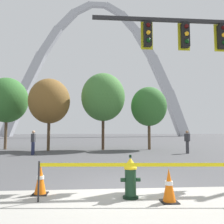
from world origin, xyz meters
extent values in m
plane|color=#474749|center=(0.00, 0.00, 0.00)|extent=(240.00, 240.00, 0.00)
cylinder|color=black|center=(-0.03, -0.90, 0.03)|extent=(0.36, 0.36, 0.05)
cylinder|color=#14331E|center=(-0.03, -0.90, 0.36)|extent=(0.26, 0.26, 0.62)
cylinder|color=gold|center=(-0.03, -0.90, 0.69)|extent=(0.30, 0.30, 0.04)
cone|color=gold|center=(-0.03, -0.90, 0.82)|extent=(0.30, 0.30, 0.22)
cylinder|color=black|center=(-0.03, -0.90, 0.96)|extent=(0.06, 0.06, 0.06)
cylinder|color=#14331E|center=(-0.21, -0.90, 0.42)|extent=(0.10, 0.09, 0.09)
cylinder|color=#14331E|center=(0.15, -0.90, 0.42)|extent=(0.10, 0.09, 0.09)
cylinder|color=#14331E|center=(-0.03, -0.70, 0.33)|extent=(0.13, 0.14, 0.13)
cylinder|color=black|center=(-0.03, -0.62, 0.33)|extent=(0.15, 0.03, 0.15)
cylinder|color=#232326|center=(-2.09, -1.02, 0.44)|extent=(0.04, 0.04, 0.88)
cube|color=yellow|center=(0.18, -1.19, 0.80)|extent=(4.53, 0.34, 0.08)
cube|color=black|center=(0.76, -1.26, 0.01)|extent=(0.36, 0.36, 0.03)
cone|color=orange|center=(0.76, -1.26, 0.38)|extent=(0.28, 0.28, 0.70)
cylinder|color=white|center=(0.76, -1.26, 0.42)|extent=(0.17, 0.17, 0.08)
cube|color=black|center=(-2.18, -0.43, 0.01)|extent=(0.36, 0.36, 0.03)
cone|color=orange|center=(-2.18, -0.43, 0.38)|extent=(0.28, 0.28, 0.70)
cylinder|color=white|center=(-2.18, -0.43, 0.42)|extent=(0.17, 0.17, 0.08)
cube|color=#232326|center=(2.82, 1.58, 5.60)|extent=(7.60, 0.12, 0.12)
cube|color=black|center=(3.82, 1.58, 5.05)|extent=(0.26, 0.24, 0.90)
cube|color=gold|center=(3.82, 1.72, 5.05)|extent=(0.44, 0.03, 1.04)
sphere|color=#360606|center=(3.82, 1.45, 5.33)|extent=(0.16, 0.16, 0.16)
sphere|color=orange|center=(3.82, 1.45, 5.05)|extent=(0.16, 0.16, 0.16)
sphere|color=black|center=(3.82, 1.45, 4.77)|extent=(0.16, 0.16, 0.16)
cube|color=black|center=(2.42, 1.58, 5.05)|extent=(0.26, 0.24, 0.90)
cube|color=gold|center=(2.42, 1.72, 5.05)|extent=(0.44, 0.03, 1.04)
sphere|color=#360606|center=(2.42, 1.45, 5.33)|extent=(0.16, 0.16, 0.16)
sphere|color=orange|center=(2.42, 1.45, 5.05)|extent=(0.16, 0.16, 0.16)
sphere|color=black|center=(2.42, 1.45, 4.77)|extent=(0.16, 0.16, 0.16)
cube|color=black|center=(1.02, 1.58, 5.05)|extent=(0.26, 0.24, 0.90)
cube|color=gold|center=(1.02, 1.72, 5.05)|extent=(0.44, 0.03, 1.04)
sphere|color=#360606|center=(1.02, 1.45, 5.33)|extent=(0.16, 0.16, 0.16)
sphere|color=orange|center=(1.02, 1.45, 5.05)|extent=(0.16, 0.16, 0.16)
sphere|color=black|center=(1.02, 1.45, 4.77)|extent=(0.16, 0.16, 0.16)
cube|color=#B2B5BC|center=(-24.30, 61.92, 6.87)|extent=(7.64, 2.91, 14.80)
cube|color=#B2B5BC|center=(-19.44, 61.92, 19.22)|extent=(7.28, 2.60, 12.13)
cube|color=#B2B5BC|center=(-14.58, 61.92, 28.83)|extent=(6.89, 2.30, 9.49)
cube|color=#B2B5BC|center=(-9.72, 61.92, 35.70)|extent=(6.42, 1.99, 6.89)
cube|color=#B2B5BC|center=(-4.86, 61.92, 39.82)|extent=(5.78, 1.69, 4.26)
cube|color=#B2B5BC|center=(0.00, 61.92, 41.19)|extent=(4.96, 1.38, 1.38)
cube|color=#B2B5BC|center=(4.86, 61.92, 39.82)|extent=(5.78, 1.69, 4.26)
cube|color=#B2B5BC|center=(9.72, 61.92, 35.70)|extent=(6.42, 1.99, 6.89)
cube|color=#B2B5BC|center=(14.58, 61.92, 28.83)|extent=(6.89, 2.30, 9.49)
cube|color=#B2B5BC|center=(19.44, 61.92, 19.22)|extent=(7.28, 2.60, 12.13)
cube|color=#B2B5BC|center=(24.30, 61.92, 6.87)|extent=(7.64, 2.91, 14.80)
cylinder|color=brown|center=(-8.45, 13.81, 1.32)|extent=(0.24, 0.24, 2.64)
ellipsoid|color=#336B2D|center=(-8.45, 13.81, 4.23)|extent=(3.53, 3.53, 3.88)
cylinder|color=brown|center=(-4.59, 12.51, 1.25)|extent=(0.24, 0.24, 2.51)
ellipsoid|color=brown|center=(-4.59, 12.51, 4.02)|extent=(3.35, 3.35, 3.68)
cylinder|color=#473323|center=(-0.17, 12.79, 1.39)|extent=(0.24, 0.24, 2.77)
ellipsoid|color=#427A38|center=(-0.17, 12.79, 4.43)|extent=(3.69, 3.69, 4.06)
cylinder|color=brown|center=(3.77, 12.83, 1.15)|extent=(0.24, 0.24, 2.30)
ellipsoid|color=#336B2D|center=(3.77, 12.83, 3.67)|extent=(3.06, 3.06, 3.37)
cylinder|color=#38383D|center=(5.59, 9.23, 0.42)|extent=(0.22, 0.22, 0.84)
cube|color=#333338|center=(5.59, 9.23, 1.11)|extent=(0.36, 0.39, 0.54)
sphere|color=#936B4C|center=(5.59, 9.23, 1.49)|extent=(0.20, 0.20, 0.20)
cylinder|color=#232847|center=(-4.90, 9.11, 0.42)|extent=(0.22, 0.22, 0.84)
cube|color=#333338|center=(-4.90, 9.11, 1.11)|extent=(0.21, 0.35, 0.54)
sphere|color=tan|center=(-4.90, 9.11, 1.49)|extent=(0.20, 0.20, 0.20)
camera|label=1|loc=(-0.87, -6.19, 1.54)|focal=36.24mm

